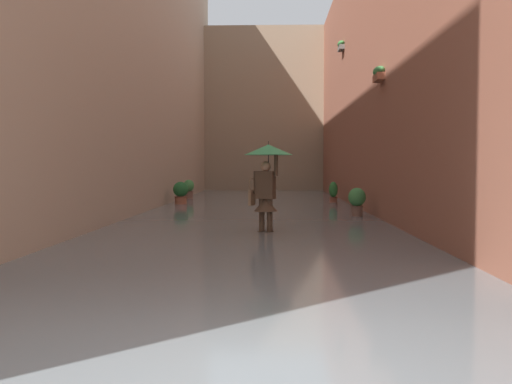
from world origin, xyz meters
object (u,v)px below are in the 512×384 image
potted_plant_near_left (357,201)px  potted_plant_far_left (333,193)px  person_wading (267,170)px  potted_plant_far_right (181,193)px  potted_plant_mid_right (189,189)px

potted_plant_near_left → potted_plant_far_left: potted_plant_far_left is taller
person_wading → potted_plant_far_right: (3.22, -8.45, -0.91)m
potted_plant_far_right → potted_plant_far_left: 5.70m
potted_plant_far_left → potted_plant_near_left: bearing=90.4°
person_wading → potted_plant_far_left: bearing=-104.2°
person_wading → potted_plant_mid_right: 12.16m
person_wading → potted_plant_far_right: person_wading is taller
person_wading → potted_plant_near_left: person_wading is taller
potted_plant_far_right → potted_plant_mid_right: 3.20m
potted_plant_far_right → potted_plant_mid_right: (0.18, -3.19, -0.00)m
person_wading → potted_plant_mid_right: size_ratio=2.24×
potted_plant_far_right → potted_plant_near_left: (-5.66, 4.74, 0.02)m
potted_plant_far_right → potted_plant_far_left: bearing=-170.1°
potted_plant_near_left → potted_plant_far_left: (0.04, -5.72, -0.06)m
potted_plant_far_right → person_wading: bearing=110.8°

